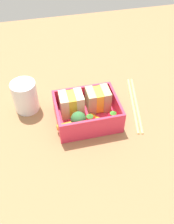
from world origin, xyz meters
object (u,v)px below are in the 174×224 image
(sandwich_left, at_px, (72,104))
(chopstick_pair, at_px, (135,103))
(strawberry_far_left, at_px, (113,117))
(broccoli_floret, at_px, (78,119))
(sandwich_center_left, at_px, (98,99))
(drinking_glass, at_px, (25,96))
(carrot_stick_left, at_px, (68,125))
(strawberry_left, at_px, (91,120))
(carrot_stick_far_left, at_px, (98,119))

(sandwich_left, height_order, chopstick_pair, sandwich_left)
(sandwich_left, distance_m, strawberry_far_left, 0.11)
(chopstick_pair, bearing_deg, broccoli_floret, -162.32)
(sandwich_center_left, distance_m, strawberry_far_left, 0.06)
(strawberry_far_left, height_order, drinking_glass, drinking_glass)
(carrot_stick_left, xyz_separation_m, drinking_glass, (-0.09, 0.10, 0.02))
(carrot_stick_left, xyz_separation_m, chopstick_pair, (0.19, 0.05, -0.02))
(strawberry_left, bearing_deg, broccoli_floret, 178.65)
(chopstick_pair, bearing_deg, strawberry_far_left, -145.84)
(strawberry_far_left, bearing_deg, sandwich_left, 149.61)
(strawberry_left, bearing_deg, sandwich_left, 124.88)
(sandwich_center_left, height_order, carrot_stick_far_left, sandwich_center_left)
(sandwich_center_left, relative_size, chopstick_pair, 0.28)
(carrot_stick_left, relative_size, drinking_glass, 0.66)
(carrot_stick_left, bearing_deg, sandwich_left, 68.25)
(sandwich_center_left, bearing_deg, carrot_stick_far_left, -103.14)
(sandwich_center_left, xyz_separation_m, carrot_stick_far_left, (-0.01, -0.04, -0.02))
(chopstick_pair, xyz_separation_m, drinking_glass, (-0.28, 0.05, 0.04))
(sandwich_center_left, xyz_separation_m, carrot_stick_left, (-0.09, -0.05, -0.02))
(chopstick_pair, distance_m, drinking_glass, 0.29)
(sandwich_left, xyz_separation_m, broccoli_floret, (0.01, -0.05, -0.00))
(strawberry_far_left, distance_m, chopstick_pair, 0.10)
(strawberry_left, distance_m, drinking_glass, 0.18)
(carrot_stick_left, relative_size, strawberry_far_left, 1.66)
(strawberry_left, relative_size, drinking_glass, 0.41)
(sandwich_center_left, relative_size, strawberry_left, 1.68)
(strawberry_far_left, xyz_separation_m, chopstick_pair, (0.08, 0.05, -0.02))
(carrot_stick_left, relative_size, broccoli_floret, 1.25)
(sandwich_center_left, height_order, strawberry_left, sandwich_center_left)
(chopstick_pair, relative_size, drinking_glass, 2.50)
(sandwich_left, bearing_deg, carrot_stick_left, -111.75)
(broccoli_floret, distance_m, strawberry_far_left, 0.08)
(carrot_stick_left, bearing_deg, chopstick_pair, 14.45)
(broccoli_floret, bearing_deg, strawberry_left, -1.35)
(sandwich_center_left, bearing_deg, broccoli_floret, -139.96)
(sandwich_left, bearing_deg, sandwich_center_left, 0.00)
(carrot_stick_far_left, relative_size, drinking_glass, 0.56)
(broccoli_floret, relative_size, strawberry_left, 1.27)
(carrot_stick_left, height_order, strawberry_left, strawberry_left)
(sandwich_left, xyz_separation_m, sandwich_center_left, (0.07, 0.00, 0.00))
(carrot_stick_left, bearing_deg, sandwich_center_left, 28.88)
(carrot_stick_left, xyz_separation_m, strawberry_left, (0.05, -0.00, 0.01))
(strawberry_far_left, relative_size, drinking_glass, 0.39)
(sandwich_center_left, bearing_deg, chopstick_pair, 0.80)
(strawberry_left, xyz_separation_m, carrot_stick_far_left, (0.02, 0.01, -0.01))
(carrot_stick_far_left, xyz_separation_m, chopstick_pair, (0.11, 0.05, -0.01))
(broccoli_floret, distance_m, strawberry_left, 0.03)
(strawberry_far_left, bearing_deg, broccoli_floret, 178.54)
(strawberry_left, bearing_deg, drinking_glass, 144.23)
(sandwich_left, distance_m, sandwich_center_left, 0.07)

